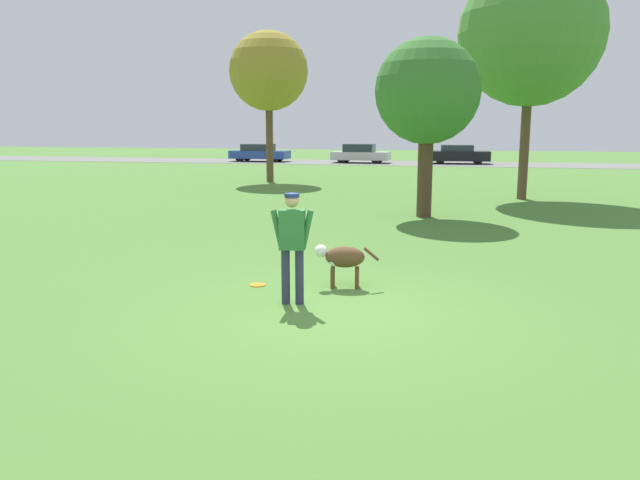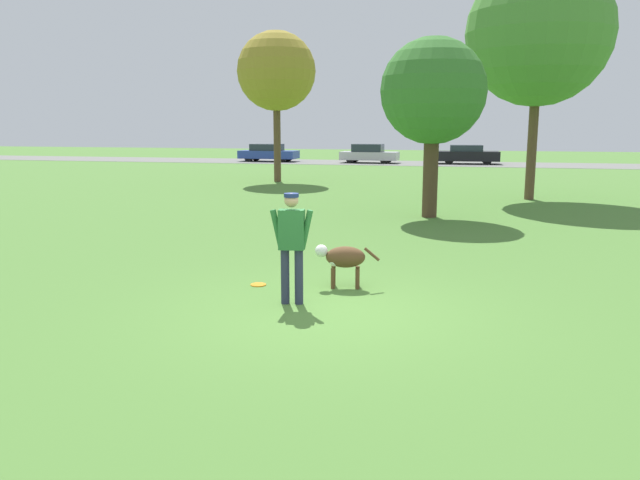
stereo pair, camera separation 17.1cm
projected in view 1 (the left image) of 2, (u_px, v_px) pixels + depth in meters
ground_plane at (329, 311)px, 9.15m from camera, size 120.00×120.00×0.00m
far_road_strip at (432, 164)px, 43.86m from camera, size 120.00×6.00×0.01m
person at (292, 239)px, 9.35m from camera, size 0.66×0.27×1.70m
dog at (342, 258)px, 10.41m from camera, size 1.09×0.46×0.73m
frisbee at (258, 285)px, 10.61m from camera, size 0.27×0.27×0.02m
tree_far_left at (269, 72)px, 29.06m from camera, size 3.68×3.68×7.01m
tree_mid_center at (427, 92)px, 17.92m from camera, size 3.05×3.05×5.18m
tree_far_right at (531, 34)px, 21.95m from camera, size 5.08×5.08×8.40m
parked_car_blue at (259, 153)px, 46.26m from camera, size 4.39×1.90×1.29m
parked_car_silver at (360, 154)px, 44.59m from camera, size 4.16×1.88×1.35m
parked_car_black at (458, 154)px, 43.58m from camera, size 4.32×1.97×1.31m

